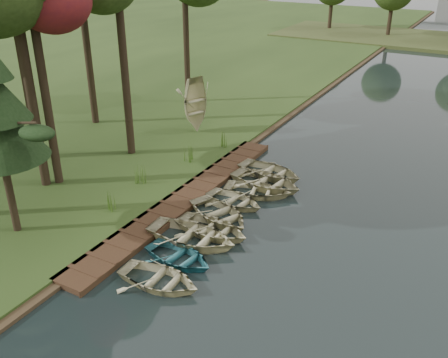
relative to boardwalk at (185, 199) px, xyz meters
The scene contains 17 objects.
ground 1.61m from the boardwalk, ahead, with size 300.00×300.00×0.00m, color #3D2F1D.
boardwalk is the anchor object (origin of this frame).
rowboat_0 6.64m from the boardwalk, 65.08° to the right, with size 2.33×3.26×0.67m, color #BDB889.
rowboat_1 5.14m from the boardwalk, 59.56° to the right, with size 2.17×3.04×0.63m, color #2A6E76.
rowboat_2 3.80m from the boardwalk, 52.36° to the right, with size 2.86×4.00×0.83m, color #BDB889.
rowboat_3 3.38m from the boardwalk, 36.55° to the right, with size 2.44×3.42×0.71m, color #BDB889.
rowboat_4 2.49m from the boardwalk, 17.65° to the right, with size 2.54×3.56×0.74m, color #BDB889.
rowboat_5 2.46m from the boardwalk, 19.58° to the left, with size 2.14×3.00×0.62m, color #BDB889.
rowboat_6 3.66m from the boardwalk, 38.88° to the left, with size 2.42×3.39×0.70m, color #BDB889.
rowboat_7 4.36m from the boardwalk, 49.45° to the left, with size 2.77×3.88×0.80m, color #BDB889.
rowboat_8 5.20m from the boardwalk, 61.64° to the left, with size 2.61×3.66×0.76m, color #BDB889.
stored_rowboat 9.09m from the boardwalk, 118.70° to the left, with size 2.59×3.62×0.75m, color #BDB889.
tree_2 11.25m from the boardwalk, 164.54° to the right, with size 3.79×3.79×10.52m.
reeds_0 3.65m from the boardwalk, 130.27° to the right, with size 0.60×0.60×0.91m, color #3F661E.
reeds_1 2.88m from the boardwalk, behind, with size 0.60×0.60×1.02m, color #3F661E.
reeds_2 6.86m from the boardwalk, 103.13° to the left, with size 0.60×0.60×0.93m, color #3F661E.
reeds_3 4.39m from the boardwalk, 120.41° to the left, with size 0.60×0.60×1.15m, color #3F661E.
Camera 1 is at (10.62, -17.94, 11.66)m, focal length 40.00 mm.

